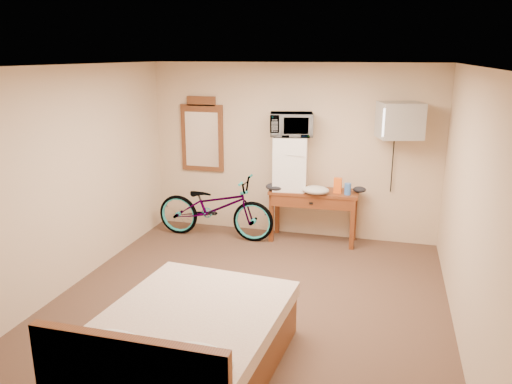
# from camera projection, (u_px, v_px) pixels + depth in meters

# --- Properties ---
(room) EXTENTS (4.60, 4.64, 2.50)m
(room) POSITION_uv_depth(u_px,v_px,m) (248.00, 192.00, 5.09)
(room) COLOR #4C3526
(room) RESTS_ON ground
(desk) EXTENTS (1.26, 0.52, 0.75)m
(desk) POSITION_uv_depth(u_px,v_px,m) (313.00, 200.00, 7.03)
(desk) COLOR brown
(desk) RESTS_ON floor
(mini_fridge) EXTENTS (0.51, 0.49, 0.76)m
(mini_fridge) POSITION_uv_depth(u_px,v_px,m) (291.00, 163.00, 7.02)
(mini_fridge) COLOR white
(mini_fridge) RESTS_ON desk
(microwave) EXTENTS (0.65, 0.51, 0.32)m
(microwave) POSITION_uv_depth(u_px,v_px,m) (291.00, 125.00, 6.88)
(microwave) COLOR white
(microwave) RESTS_ON mini_fridge
(snack_bag) EXTENTS (0.11, 0.07, 0.21)m
(snack_bag) POSITION_uv_depth(u_px,v_px,m) (338.00, 185.00, 6.88)
(snack_bag) COLOR orange
(snack_bag) RESTS_ON desk
(blue_cup) EXTENTS (0.09, 0.09, 0.16)m
(blue_cup) POSITION_uv_depth(u_px,v_px,m) (348.00, 189.00, 6.81)
(blue_cup) COLOR #3A6DC6
(blue_cup) RESTS_ON desk
(cloth_cream) EXTENTS (0.37, 0.28, 0.11)m
(cloth_cream) POSITION_uv_depth(u_px,v_px,m) (316.00, 190.00, 6.83)
(cloth_cream) COLOR beige
(cloth_cream) RESTS_ON desk
(cloth_dark_a) EXTENTS (0.29, 0.22, 0.11)m
(cloth_dark_a) POSITION_uv_depth(u_px,v_px,m) (276.00, 187.00, 7.01)
(cloth_dark_a) COLOR black
(cloth_dark_a) RESTS_ON desk
(cloth_dark_b) EXTENTS (0.18, 0.15, 0.08)m
(cloth_dark_b) POSITION_uv_depth(u_px,v_px,m) (359.00, 190.00, 6.92)
(cloth_dark_b) COLOR black
(cloth_dark_b) RESTS_ON desk
(crt_television) EXTENTS (0.64, 0.67, 0.46)m
(crt_television) POSITION_uv_depth(u_px,v_px,m) (400.00, 120.00, 6.46)
(crt_television) COLOR black
(crt_television) RESTS_ON room
(wall_mirror) EXTENTS (0.66, 0.04, 1.12)m
(wall_mirror) POSITION_uv_depth(u_px,v_px,m) (202.00, 135.00, 7.50)
(wall_mirror) COLOR brown
(wall_mirror) RESTS_ON room
(bicycle) EXTENTS (1.76, 0.63, 0.92)m
(bicycle) POSITION_uv_depth(u_px,v_px,m) (215.00, 207.00, 7.24)
(bicycle) COLOR black
(bicycle) RESTS_ON floor
(bed) EXTENTS (1.56, 1.99, 0.90)m
(bed) POSITION_uv_depth(u_px,v_px,m) (185.00, 345.00, 4.10)
(bed) COLOR brown
(bed) RESTS_ON floor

